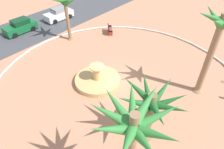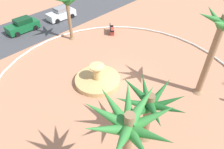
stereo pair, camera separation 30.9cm
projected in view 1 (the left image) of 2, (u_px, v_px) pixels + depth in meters
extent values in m
plane|color=tan|center=(118.00, 83.00, 18.29)|extent=(80.00, 80.00, 0.00)
torus|color=silver|center=(118.00, 83.00, 18.22)|extent=(22.42, 22.42, 0.20)
cube|color=#424247|center=(25.00, 31.00, 26.12)|extent=(48.00, 8.00, 0.03)
cylinder|color=tan|center=(98.00, 80.00, 18.27)|extent=(4.08, 4.08, 0.45)
cylinder|color=#236093|center=(98.00, 81.00, 18.29)|extent=(3.59, 3.59, 0.34)
cylinder|color=tan|center=(97.00, 73.00, 17.72)|extent=(0.73, 0.73, 1.28)
cylinder|color=#E0B370|center=(97.00, 67.00, 17.28)|extent=(1.31, 1.31, 0.12)
cylinder|color=brown|center=(68.00, 19.00, 22.80)|extent=(0.37, 0.37, 5.19)
cone|color=brown|center=(70.00, 37.00, 24.29)|extent=(0.71, 0.71, 0.50)
cone|color=#28702D|center=(58.00, 0.00, 20.82)|extent=(1.86, 0.58, 1.04)
cone|color=#28702D|center=(67.00, 2.00, 20.85)|extent=(1.20, 1.91, 1.26)
cone|color=#28702D|center=(72.00, 0.00, 21.37)|extent=(1.50, 1.81, 1.35)
cylinder|color=#8E6B4C|center=(209.00, 58.00, 15.35)|extent=(0.50, 0.50, 6.97)
cone|color=#8E6B4C|center=(198.00, 88.00, 17.41)|extent=(0.94, 0.94, 0.50)
cone|color=#337F38|center=(214.00, 16.00, 13.97)|extent=(1.24, 1.92, 1.41)
cone|color=#337F38|center=(211.00, 17.00, 13.37)|extent=(1.58, 1.87, 1.10)
cone|color=#337F38|center=(218.00, 23.00, 12.95)|extent=(1.94, 0.77, 1.28)
cylinder|color=brown|center=(149.00, 117.00, 12.83)|extent=(0.55, 0.55, 4.00)
cone|color=brown|center=(146.00, 133.00, 13.94)|extent=(1.04, 1.04, 0.50)
cone|color=#1E6028|center=(161.00, 92.00, 12.44)|extent=(2.30, 0.67, 1.50)
cone|color=#1E6028|center=(147.00, 90.00, 12.66)|extent=(1.89, 2.08, 1.57)
cone|color=#1E6028|center=(138.00, 90.00, 12.35)|extent=(0.72, 2.36, 1.19)
cone|color=#1E6028|center=(135.00, 102.00, 11.77)|extent=(2.06, 1.96, 1.47)
cone|color=#1E6028|center=(143.00, 112.00, 11.33)|extent=(2.26, 0.65, 1.63)
cone|color=#1E6028|center=(157.00, 113.00, 10.94)|extent=(2.00, 2.08, 1.20)
cone|color=#1E6028|center=(169.00, 108.00, 11.34)|extent=(0.74, 2.35, 1.34)
cone|color=#1E6028|center=(168.00, 101.00, 11.91)|extent=(1.90, 2.07, 1.59)
cone|color=#337F38|center=(146.00, 104.00, 8.41)|extent=(2.15, 0.77, 1.09)
cone|color=#337F38|center=(132.00, 104.00, 8.60)|extent=(1.94, 1.78, 1.37)
cone|color=#337F38|center=(119.00, 107.00, 8.43)|extent=(0.92, 2.15, 1.32)
cone|color=#337F38|center=(111.00, 115.00, 8.08)|extent=(1.34, 2.14, 1.29)
cone|color=#337F38|center=(113.00, 129.00, 7.68)|extent=(2.07, 1.45, 1.46)
cone|color=#337F38|center=(128.00, 141.00, 7.19)|extent=(2.14, 1.30, 1.31)
cone|color=#337F38|center=(143.00, 142.00, 7.25)|extent=(1.59, 2.03, 1.43)
cone|color=#337F38|center=(155.00, 134.00, 7.45)|extent=(0.61, 2.08, 1.38)
cone|color=#337F38|center=(156.00, 117.00, 8.07)|extent=(2.02, 1.66, 1.37)
cube|color=#B73D33|center=(110.00, 30.00, 25.38)|extent=(1.48, 1.49, 0.12)
cube|color=black|center=(109.00, 28.00, 25.18)|extent=(1.18, 1.19, 0.50)
cube|color=#9C342B|center=(110.00, 32.00, 25.54)|extent=(1.36, 1.37, 0.39)
cube|color=black|center=(110.00, 26.00, 25.87)|extent=(0.38, 0.37, 0.24)
cube|color=black|center=(111.00, 32.00, 24.71)|extent=(0.38, 0.37, 0.24)
cube|color=#145B2D|center=(20.00, 28.00, 25.47)|extent=(4.03, 1.78, 0.90)
cube|color=#0C371B|center=(20.00, 22.00, 25.12)|extent=(2.03, 1.49, 0.60)
cube|color=#333D47|center=(13.00, 25.00, 24.65)|extent=(0.32, 1.37, 0.51)
cylinder|color=black|center=(15.00, 36.00, 24.52)|extent=(0.64, 0.23, 0.64)
cylinder|color=black|center=(8.00, 31.00, 25.39)|extent=(0.64, 0.23, 0.64)
cylinder|color=black|center=(33.00, 29.00, 25.94)|extent=(0.64, 0.23, 0.64)
cylinder|color=black|center=(26.00, 25.00, 26.82)|extent=(0.64, 0.23, 0.64)
cube|color=silver|center=(59.00, 15.00, 28.45)|extent=(4.10, 1.94, 0.90)
cube|color=gray|center=(59.00, 10.00, 28.09)|extent=(2.09, 1.57, 0.60)
cube|color=#333D47|center=(54.00, 12.00, 27.65)|extent=(0.38, 1.38, 0.51)
cylinder|color=black|center=(55.00, 22.00, 27.50)|extent=(0.65, 0.26, 0.64)
cylinder|color=black|center=(48.00, 18.00, 28.42)|extent=(0.65, 0.26, 0.64)
cylinder|color=black|center=(70.00, 16.00, 28.88)|extent=(0.65, 0.26, 0.64)
cylinder|color=black|center=(63.00, 13.00, 29.79)|extent=(0.65, 0.26, 0.64)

